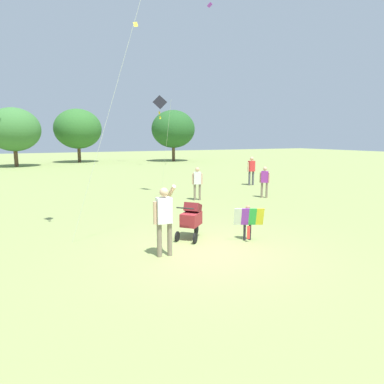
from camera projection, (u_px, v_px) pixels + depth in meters
ground_plane at (210, 251)px, 8.44m from camera, size 120.00×120.00×0.00m
treeline_distant at (49, 129)px, 35.02m from camera, size 28.54×8.03×6.16m
child_with_butterfly_kite at (248, 219)px, 9.20m from camera, size 0.79×0.52×0.97m
person_adult_flyer at (164, 215)px, 7.91m from camera, size 0.57×0.50×1.72m
stroller at (191, 217)px, 9.38m from camera, size 0.99×0.96×1.03m
kite_orange_delta at (160, 107)px, 16.23m from camera, size 0.75×2.82×4.83m
distant_kites_cluster at (116, 7)px, 28.93m from camera, size 22.19×7.72×10.84m
person_red_shirt at (251, 169)px, 19.86m from camera, size 0.54×0.23×1.67m
person_couple_left at (197, 181)px, 15.09m from camera, size 0.45×0.30×1.49m
person_kid_running at (265, 180)px, 15.73m from camera, size 0.36×0.36×1.46m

